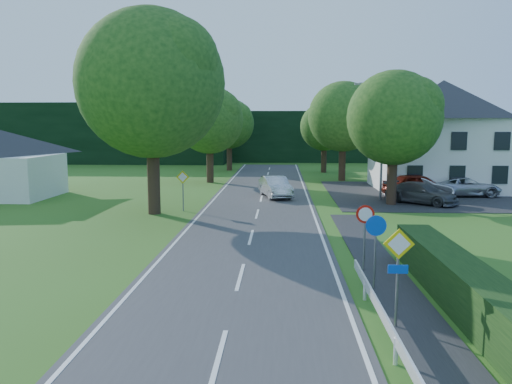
# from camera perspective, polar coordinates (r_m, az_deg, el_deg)

# --- Properties ---
(road) EXTENTS (7.00, 80.00, 0.04)m
(road) POSITION_cam_1_polar(r_m,az_deg,el_deg) (24.88, -0.30, -4.19)
(road) COLOR #3A3A3C
(road) RESTS_ON ground
(parking_pad) EXTENTS (14.00, 16.00, 0.04)m
(parking_pad) POSITION_cam_1_polar(r_m,az_deg,el_deg) (39.14, 18.63, -0.24)
(parking_pad) COLOR #232326
(parking_pad) RESTS_ON ground
(line_edge_left) EXTENTS (0.12, 80.00, 0.01)m
(line_edge_left) POSITION_cam_1_polar(r_m,az_deg,el_deg) (25.26, -7.70, -4.02)
(line_edge_left) COLOR white
(line_edge_left) RESTS_ON road
(line_edge_right) EXTENTS (0.12, 80.00, 0.01)m
(line_edge_right) POSITION_cam_1_polar(r_m,az_deg,el_deg) (24.92, 7.20, -4.18)
(line_edge_right) COLOR white
(line_edge_right) RESTS_ON road
(line_centre) EXTENTS (0.12, 80.00, 0.01)m
(line_centre) POSITION_cam_1_polar(r_m,az_deg,el_deg) (24.88, -0.30, -4.13)
(line_centre) COLOR white
(line_centre) RESTS_ON road
(tree_main) EXTENTS (9.40, 9.40, 11.64)m
(tree_main) POSITION_cam_1_polar(r_m,az_deg,el_deg) (29.26, -11.82, 8.86)
(tree_main) COLOR #194414
(tree_main) RESTS_ON ground
(tree_left_far) EXTENTS (7.00, 7.00, 8.58)m
(tree_left_far) POSITION_cam_1_polar(r_m,az_deg,el_deg) (44.77, -5.32, 6.56)
(tree_left_far) COLOR #194414
(tree_left_far) RESTS_ON ground
(tree_right_far) EXTENTS (7.40, 7.40, 9.09)m
(tree_right_far) POSITION_cam_1_polar(r_m,az_deg,el_deg) (46.66, 9.90, 6.84)
(tree_right_far) COLOR #194414
(tree_right_far) RESTS_ON ground
(tree_left_back) EXTENTS (6.60, 6.60, 8.07)m
(tree_left_back) POSITION_cam_1_polar(r_m,az_deg,el_deg) (56.63, -3.08, 6.56)
(tree_left_back) COLOR #194414
(tree_left_back) RESTS_ON ground
(tree_right_back) EXTENTS (6.20, 6.20, 7.56)m
(tree_right_back) POSITION_cam_1_polar(r_m,az_deg,el_deg) (54.53, 7.81, 6.19)
(tree_right_back) COLOR #194414
(tree_right_back) RESTS_ON ground
(tree_right_mid) EXTENTS (7.00, 7.00, 8.58)m
(tree_right_mid) POSITION_cam_1_polar(r_m,az_deg,el_deg) (33.11, 15.43, 5.94)
(tree_right_mid) COLOR #194414
(tree_right_mid) RESTS_ON ground
(treeline_left) EXTENTS (44.00, 6.00, 8.00)m
(treeline_left) POSITION_cam_1_polar(r_m,az_deg,el_deg) (72.53, -21.13, 6.27)
(treeline_left) COLOR black
(treeline_left) RESTS_ON ground
(treeline_right) EXTENTS (30.00, 5.00, 7.00)m
(treeline_right) POSITION_cam_1_polar(r_m,az_deg,el_deg) (70.65, 8.32, 6.28)
(treeline_right) COLOR black
(treeline_right) RESTS_ON ground
(house_white) EXTENTS (10.60, 8.40, 8.60)m
(house_white) POSITION_cam_1_polar(r_m,az_deg,el_deg) (42.26, 20.41, 6.21)
(house_white) COLOR white
(house_white) RESTS_ON ground
(streetlight) EXTENTS (2.03, 0.18, 8.00)m
(streetlight) POSITION_cam_1_polar(r_m,az_deg,el_deg) (34.97, 14.02, 6.35)
(streetlight) COLOR slate
(streetlight) RESTS_ON ground
(sign_priority_right) EXTENTS (0.78, 0.09, 2.59)m
(sign_priority_right) POSITION_cam_1_polar(r_m,az_deg,el_deg) (13.08, 15.95, -7.43)
(sign_priority_right) COLOR slate
(sign_priority_right) RESTS_ON ground
(sign_roundabout) EXTENTS (0.64, 0.08, 2.37)m
(sign_roundabout) POSITION_cam_1_polar(r_m,az_deg,el_deg) (15.96, 13.51, -5.08)
(sign_roundabout) COLOR slate
(sign_roundabout) RESTS_ON ground
(sign_speed_limit) EXTENTS (0.64, 0.11, 2.37)m
(sign_speed_limit) POSITION_cam_1_polar(r_m,az_deg,el_deg) (17.86, 12.35, -3.38)
(sign_speed_limit) COLOR slate
(sign_speed_limit) RESTS_ON ground
(sign_priority_left) EXTENTS (0.78, 0.09, 2.44)m
(sign_priority_left) POSITION_cam_1_polar(r_m,az_deg,el_deg) (30.07, -8.37, 1.07)
(sign_priority_left) COLOR slate
(sign_priority_left) RESTS_ON ground
(moving_car) EXTENTS (2.62, 4.71, 1.47)m
(moving_car) POSITION_cam_1_polar(r_m,az_deg,el_deg) (35.41, 2.24, 0.60)
(moving_car) COLOR silver
(moving_car) RESTS_ON road
(motorcycle) EXTENTS (0.83, 1.84, 0.93)m
(motorcycle) POSITION_cam_1_polar(r_m,az_deg,el_deg) (39.47, 2.36, 0.94)
(motorcycle) COLOR black
(motorcycle) RESTS_ON road
(parked_car_red) EXTENTS (5.25, 2.97, 1.68)m
(parked_car_red) POSITION_cam_1_polar(r_m,az_deg,el_deg) (37.21, 18.03, 0.74)
(parked_car_red) COLOR maroon
(parked_car_red) RESTS_ON parking_pad
(parked_car_silver_a) EXTENTS (4.77, 2.96, 1.48)m
(parked_car_silver_a) POSITION_cam_1_polar(r_m,az_deg,el_deg) (37.36, 18.32, 0.59)
(parked_car_silver_a) COLOR #A1A1A6
(parked_car_silver_a) RESTS_ON parking_pad
(parked_car_grey) EXTENTS (4.83, 4.54, 1.37)m
(parked_car_grey) POSITION_cam_1_polar(r_m,az_deg,el_deg) (34.26, 18.38, -0.11)
(parked_car_grey) COLOR #48494D
(parked_car_grey) RESTS_ON parking_pad
(parked_car_silver_b) EXTENTS (5.12, 2.60, 1.39)m
(parked_car_silver_b) POSITION_cam_1_polar(r_m,az_deg,el_deg) (38.91, 22.74, 0.58)
(parked_car_silver_b) COLOR #B7B8BF
(parked_car_silver_b) RESTS_ON parking_pad
(parasol) EXTENTS (2.38, 2.40, 1.68)m
(parasol) POSITION_cam_1_polar(r_m,az_deg,el_deg) (37.95, 15.86, 0.95)
(parasol) COLOR red
(parasol) RESTS_ON parking_pad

